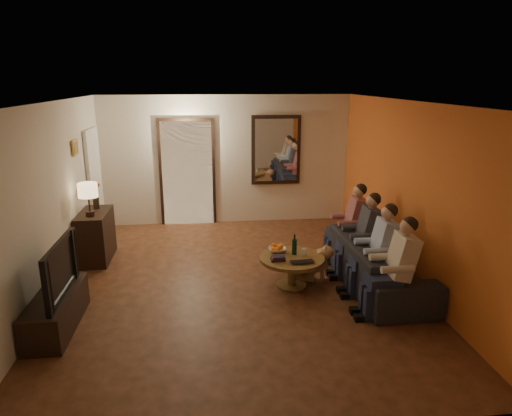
{
  "coord_description": "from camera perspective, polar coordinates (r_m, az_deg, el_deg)",
  "views": [
    {
      "loc": [
        -0.41,
        -6.16,
        2.9
      ],
      "look_at": [
        0.3,
        0.3,
        1.05
      ],
      "focal_mm": 32.0,
      "sensor_mm": 36.0,
      "label": 1
    }
  ],
  "objects": [
    {
      "name": "art_canvas",
      "position": [
        7.8,
        -21.58,
        7.06
      ],
      "size": [
        0.01,
        0.22,
        0.18
      ],
      "primitive_type": "cube",
      "color": "brown",
      "rests_on": "left_wall"
    },
    {
      "name": "dog",
      "position": [
        6.85,
        6.96,
        -6.69
      ],
      "size": [
        0.6,
        0.37,
        0.56
      ],
      "primitive_type": null,
      "rotation": [
        0.0,
        0.0,
        -0.24
      ],
      "color": "#9A7247",
      "rests_on": "floor"
    },
    {
      "name": "bowl",
      "position": [
        6.71,
        2.67,
        -5.25
      ],
      "size": [
        0.26,
        0.26,
        0.06
      ],
      "primitive_type": "imported",
      "color": "white",
      "rests_on": "coffee_table"
    },
    {
      "name": "tv",
      "position": [
        5.86,
        -24.26,
        -7.02
      ],
      "size": [
        1.14,
        0.15,
        0.66
      ],
      "primitive_type": "imported",
      "rotation": [
        0.0,
        0.0,
        1.57
      ],
      "color": "black",
      "rests_on": "tv_stand"
    },
    {
      "name": "orange_accent",
      "position": [
        6.99,
        18.44,
        1.84
      ],
      "size": [
        0.01,
        6.0,
        2.6
      ],
      "primitive_type": "cube",
      "color": "orange",
      "rests_on": "right_wall"
    },
    {
      "name": "mirror_glass",
      "position": [
        9.3,
        2.54,
        7.22
      ],
      "size": [
        0.86,
        0.02,
        1.26
      ],
      "primitive_type": "cube",
      "color": "white",
      "rests_on": "back_wall"
    },
    {
      "name": "wine_bottle",
      "position": [
        6.59,
        4.83,
        -4.53
      ],
      "size": [
        0.07,
        0.07,
        0.31
      ],
      "primitive_type": null,
      "color": "black",
      "rests_on": "coffee_table"
    },
    {
      "name": "tv_stand",
      "position": [
        6.08,
        -23.68,
        -11.75
      ],
      "size": [
        0.45,
        1.28,
        0.43
      ],
      "primitive_type": "cube",
      "color": "black",
      "rests_on": "floor"
    },
    {
      "name": "coffee_table",
      "position": [
        6.63,
        4.49,
        -7.92
      ],
      "size": [
        0.96,
        0.96,
        0.45
      ],
      "primitive_type": "cylinder",
      "rotation": [
        0.0,
        0.0,
        -0.03
      ],
      "color": "brown",
      "rests_on": "floor"
    },
    {
      "name": "back_wall",
      "position": [
        9.3,
        -3.67,
        5.95
      ],
      "size": [
        5.0,
        0.02,
        2.6
      ],
      "primitive_type": "cube",
      "color": "beige",
      "rests_on": "floor"
    },
    {
      "name": "white_door",
      "position": [
        8.9,
        -19.46,
        2.78
      ],
      "size": [
        0.06,
        0.85,
        2.04
      ],
      "primitive_type": "cube",
      "color": "white",
      "rests_on": "floor"
    },
    {
      "name": "wine_glass",
      "position": [
        6.61,
        6.0,
        -5.48
      ],
      "size": [
        0.06,
        0.06,
        0.1
      ],
      "primitive_type": "cylinder",
      "color": "silver",
      "rests_on": "coffee_table"
    },
    {
      "name": "dresser",
      "position": [
        7.94,
        -19.36,
        -3.33
      ],
      "size": [
        0.45,
        0.92,
        0.82
      ],
      "primitive_type": "cube",
      "color": "black",
      "rests_on": "floor"
    },
    {
      "name": "person_b",
      "position": [
        6.46,
        15.08,
        -5.54
      ],
      "size": [
        0.6,
        0.4,
        1.2
      ],
      "primitive_type": null,
      "color": "tan",
      "rests_on": "sofa"
    },
    {
      "name": "person_c",
      "position": [
        6.98,
        13.33,
        -3.78
      ],
      "size": [
        0.6,
        0.4,
        1.2
      ],
      "primitive_type": null,
      "color": "tan",
      "rests_on": "sofa"
    },
    {
      "name": "sofa",
      "position": [
        6.85,
        14.81,
        -6.63
      ],
      "size": [
        2.33,
        0.96,
        0.68
      ],
      "primitive_type": "imported",
      "rotation": [
        0.0,
        0.0,
        1.59
      ],
      "color": "black",
      "rests_on": "floor"
    },
    {
      "name": "ceiling",
      "position": [
        6.18,
        -2.53,
        13.1
      ],
      "size": [
        5.0,
        6.0,
        0.01
      ],
      "primitive_type": "cube",
      "color": "white",
      "rests_on": "back_wall"
    },
    {
      "name": "oranges",
      "position": [
        6.68,
        2.68,
        -4.7
      ],
      "size": [
        0.2,
        0.2,
        0.08
      ],
      "primitive_type": null,
      "color": "orange",
      "rests_on": "bowl"
    },
    {
      "name": "right_wall",
      "position": [
        6.99,
        18.51,
        1.84
      ],
      "size": [
        0.02,
        6.0,
        2.6
      ],
      "primitive_type": "cube",
      "color": "beige",
      "rests_on": "floor"
    },
    {
      "name": "floor",
      "position": [
        6.82,
        -2.26,
        -9.29
      ],
      "size": [
        5.0,
        6.0,
        0.01
      ],
      "primitive_type": "cube",
      "color": "#3B2210",
      "rests_on": "ground"
    },
    {
      "name": "laptop",
      "position": [
        6.31,
        5.9,
        -6.91
      ],
      "size": [
        0.35,
        0.24,
        0.03
      ],
      "primitive_type": "imported",
      "rotation": [
        0.0,
        0.0,
        0.1
      ],
      "color": "black",
      "rests_on": "coffee_table"
    },
    {
      "name": "person_a",
      "position": [
        5.95,
        17.15,
        -7.6
      ],
      "size": [
        0.6,
        0.4,
        1.2
      ],
      "primitive_type": null,
      "color": "tan",
      "rests_on": "sofa"
    },
    {
      "name": "left_wall",
      "position": [
        6.69,
        -24.26,
        0.65
      ],
      "size": [
        0.02,
        6.0,
        2.6
      ],
      "primitive_type": "cube",
      "color": "beige",
      "rests_on": "floor"
    },
    {
      "name": "door_trim",
      "position": [
        9.32,
        -8.57,
        4.26
      ],
      "size": [
        1.12,
        0.04,
        2.22
      ],
      "primitive_type": "cube",
      "color": "black",
      "rests_on": "floor"
    },
    {
      "name": "flower_vase",
      "position": [
        7.97,
        -19.43,
        1.47
      ],
      "size": [
        0.14,
        0.14,
        0.44
      ],
      "primitive_type": null,
      "color": "red",
      "rests_on": "dresser"
    },
    {
      "name": "table_lamp",
      "position": [
        7.55,
        -20.19,
        1.01
      ],
      "size": [
        0.3,
        0.3,
        0.54
      ],
      "primitive_type": null,
      "color": "beige",
      "rests_on": "dresser"
    },
    {
      "name": "person_d",
      "position": [
        7.52,
        11.84,
        -2.27
      ],
      "size": [
        0.6,
        0.4,
        1.2
      ],
      "primitive_type": null,
      "color": "tan",
      "rests_on": "sofa"
    },
    {
      "name": "mirror_frame",
      "position": [
        9.33,
        2.51,
        7.24
      ],
      "size": [
        1.0,
        0.05,
        1.4
      ],
      "primitive_type": "cube",
      "color": "black",
      "rests_on": "back_wall"
    },
    {
      "name": "fridge_glimpse",
      "position": [
        9.36,
        -7.0,
        3.43
      ],
      "size": [
        0.45,
        0.03,
        1.7
      ],
      "primitive_type": "cube",
      "color": "silver",
      "rests_on": "floor"
    },
    {
      "name": "front_wall",
      "position": [
        3.56,
        1.01,
        -10.76
      ],
      "size": [
        5.0,
        0.02,
        2.6
      ],
      "primitive_type": "cube",
      "color": "beige",
      "rests_on": "floor"
    },
    {
      "name": "framed_art",
      "position": [
        7.81,
        -21.68,
        7.05
      ],
      "size": [
        0.03,
        0.28,
        0.24
      ],
      "primitive_type": "cube",
      "color": "#B28C33",
      "rests_on": "left_wall"
    },
    {
      "name": "book_stack",
      "position": [
        6.41,
        2.76,
        -6.26
      ],
      "size": [
        0.2,
        0.15,
        0.07
      ],
      "primitive_type": null,
      "color": "black",
      "rests_on": "coffee_table"
    },
    {
      "name": "kitchen_doorway",
      "position": [
        9.33,
        -8.57,
        4.27
      ],
      "size": [
        1.0,
        0.06,
        2.1
      ],
      "primitive_type": "cube",
      "color": "#FFE0A5",
      "rests_on": "floor"
    }
  ]
}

